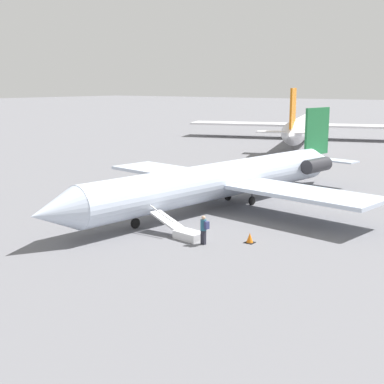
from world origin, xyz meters
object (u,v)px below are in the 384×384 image
object	(u,v)px
boarding_stairs	(184,232)
airplane_main	(227,179)
airplane_far_right	(308,123)
passenger	(204,228)

from	to	relation	value
boarding_stairs	airplane_main	bearing A→B (deg)	-65.71
airplane_far_right	passenger	xyz separation A→B (m)	(63.45, 21.80, -1.61)
boarding_stairs	passenger	distance (m)	1.89
airplane_far_right	boarding_stairs	bearing A→B (deg)	178.96
airplane_far_right	airplane_main	bearing A→B (deg)	179.19
airplane_main	airplane_far_right	bearing A→B (deg)	-154.13
airplane_main	boarding_stairs	distance (m)	9.65
airplane_main	passenger	xyz separation A→B (m)	(9.51, 4.40, -1.14)
boarding_stairs	airplane_far_right	bearing A→B (deg)	-64.36
airplane_main	boarding_stairs	xyz separation A→B (m)	(9.11, 2.66, -1.77)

